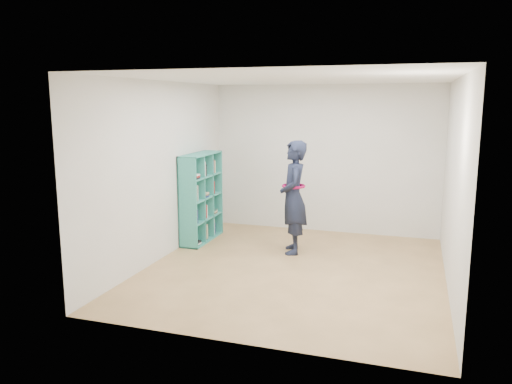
% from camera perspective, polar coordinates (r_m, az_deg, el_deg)
% --- Properties ---
extents(floor, '(4.50, 4.50, 0.00)m').
position_cam_1_polar(floor, '(7.04, 4.31, -8.86)').
color(floor, olive).
rests_on(floor, ground).
extents(ceiling, '(4.50, 4.50, 0.00)m').
position_cam_1_polar(ceiling, '(6.65, 4.62, 12.81)').
color(ceiling, white).
rests_on(ceiling, wall_back).
extents(wall_left, '(0.02, 4.50, 2.60)m').
position_cam_1_polar(wall_left, '(7.44, -10.71, 2.36)').
color(wall_left, beige).
rests_on(wall_left, floor).
extents(wall_right, '(0.02, 4.50, 2.60)m').
position_cam_1_polar(wall_right, '(6.56, 21.71, 0.74)').
color(wall_right, beige).
rests_on(wall_right, floor).
extents(wall_back, '(4.00, 0.02, 2.60)m').
position_cam_1_polar(wall_back, '(8.91, 7.84, 3.74)').
color(wall_back, beige).
rests_on(wall_back, floor).
extents(wall_front, '(4.00, 0.02, 2.60)m').
position_cam_1_polar(wall_front, '(4.60, -2.09, -2.36)').
color(wall_front, beige).
rests_on(wall_front, floor).
extents(bookshelf, '(0.32, 1.10, 1.47)m').
position_cam_1_polar(bookshelf, '(8.35, -6.44, -0.71)').
color(bookshelf, teal).
rests_on(bookshelf, floor).
extents(person, '(0.58, 0.73, 1.73)m').
position_cam_1_polar(person, '(7.61, 4.30, -0.61)').
color(person, black).
rests_on(person, floor).
extents(smartphone, '(0.04, 0.09, 0.12)m').
position_cam_1_polar(smartphone, '(7.65, 3.17, 0.33)').
color(smartphone, silver).
rests_on(smartphone, person).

